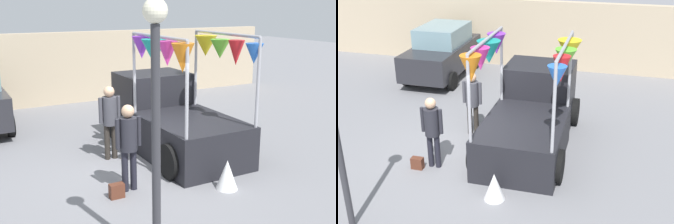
{
  "view_description": "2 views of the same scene",
  "coord_description": "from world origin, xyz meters",
  "views": [
    {
      "loc": [
        -3.7,
        -7.72,
        3.56
      ],
      "look_at": [
        0.42,
        -0.16,
        1.36
      ],
      "focal_mm": 45.0,
      "sensor_mm": 36.0,
      "label": 1
    },
    {
      "loc": [
        3.17,
        -8.43,
        5.23
      ],
      "look_at": [
        0.91,
        -0.11,
        1.37
      ],
      "focal_mm": 45.0,
      "sensor_mm": 36.0,
      "label": 2
    }
  ],
  "objects": [
    {
      "name": "vendor_truck",
      "position": [
        1.24,
        1.22,
        0.89
      ],
      "size": [
        2.39,
        4.1,
        2.95
      ],
      "color": "black",
      "rests_on": "ground"
    },
    {
      "name": "ground_plane",
      "position": [
        0.0,
        0.0,
        0.0
      ],
      "size": [
        60.0,
        60.0,
        0.0
      ],
      "primitive_type": "plane",
      "color": "slate"
    },
    {
      "name": "person_customer",
      "position": [
        -0.69,
        -0.61,
        1.05
      ],
      "size": [
        0.53,
        0.34,
        1.73
      ],
      "color": "black",
      "rests_on": "ground"
    },
    {
      "name": "person_vendor",
      "position": [
        -0.37,
        1.22,
        1.07
      ],
      "size": [
        0.53,
        0.34,
        1.75
      ],
      "color": "#2D2823",
      "rests_on": "ground"
    },
    {
      "name": "handbag",
      "position": [
        -1.04,
        -0.81,
        0.14
      ],
      "size": [
        0.28,
        0.16,
        0.28
      ],
      "primitive_type": "cube",
      "color": "#592D1E",
      "rests_on": "ground"
    },
    {
      "name": "folded_kite_bundle_white",
      "position": [
        1.04,
        -1.48,
        0.3
      ],
      "size": [
        0.51,
        0.51,
        0.6
      ],
      "primitive_type": "cone",
      "rotation": [
        0.0,
        0.0,
        1.75
      ],
      "color": "white",
      "rests_on": "ground"
    },
    {
      "name": "brick_boundary_wall",
      "position": [
        0.0,
        7.53,
        1.3
      ],
      "size": [
        18.0,
        0.36,
        2.6
      ],
      "primitive_type": "cube",
      "color": "tan",
      "rests_on": "ground"
    },
    {
      "name": "parked_car",
      "position": [
        -3.02,
        5.49,
        0.94
      ],
      "size": [
        1.88,
        4.0,
        1.88
      ],
      "color": "#26262B",
      "rests_on": "ground"
    }
  ]
}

